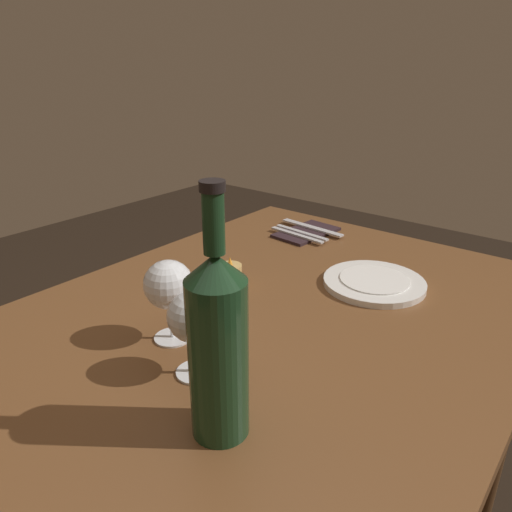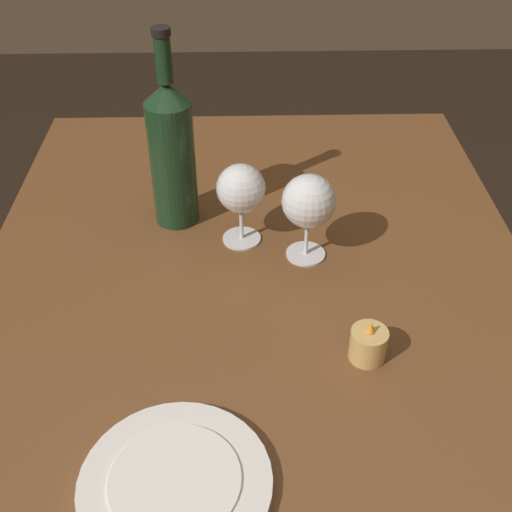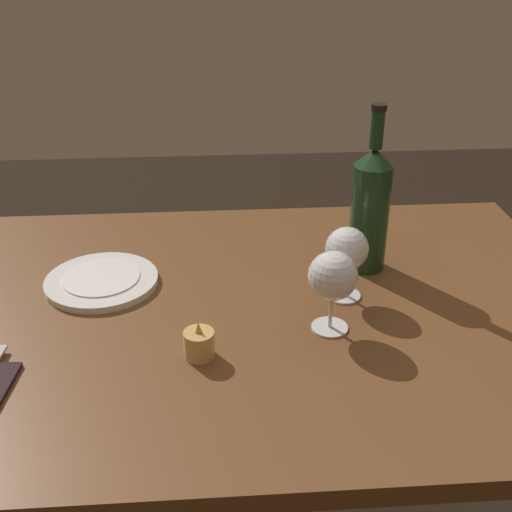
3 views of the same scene
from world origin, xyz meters
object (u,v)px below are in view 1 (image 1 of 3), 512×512
(votive_candle, at_px, (230,275))
(wine_bottle, at_px, (218,344))
(dinner_plate, at_px, (374,282))
(folded_napkin, at_px, (306,232))
(table_knife, at_px, (312,228))
(fork_outer, at_px, (297,235))
(fork_inner, at_px, (302,232))
(wine_glass_left, at_px, (193,318))
(wine_glass_right, at_px, (169,286))

(votive_candle, bearing_deg, wine_bottle, -140.23)
(dinner_plate, relative_size, folded_napkin, 1.12)
(wine_bottle, distance_m, table_knife, 0.85)
(wine_bottle, height_order, fork_outer, wine_bottle)
(wine_bottle, xyz_separation_m, fork_inner, (0.71, 0.34, -0.13))
(wine_glass_left, bearing_deg, folded_napkin, 18.57)
(wine_glass_left, distance_m, folded_napkin, 0.71)
(votive_candle, bearing_deg, table_knife, 7.05)
(dinner_plate, xyz_separation_m, fork_inner, (0.17, 0.30, 0.00))
(wine_glass_left, xyz_separation_m, fork_inner, (0.64, 0.22, -0.09))
(wine_bottle, height_order, table_knife, wine_bottle)
(votive_candle, height_order, dinner_plate, votive_candle)
(fork_outer, bearing_deg, votive_candle, -171.31)
(fork_outer, bearing_deg, wine_glass_left, -160.04)
(fork_outer, bearing_deg, dinner_plate, -115.17)
(wine_bottle, relative_size, fork_inner, 1.91)
(wine_bottle, bearing_deg, folded_napkin, 24.79)
(votive_candle, height_order, folded_napkin, votive_candle)
(votive_candle, relative_size, fork_outer, 0.37)
(dinner_plate, distance_m, fork_inner, 0.35)
(dinner_plate, distance_m, table_knife, 0.38)
(wine_glass_right, bearing_deg, wine_bottle, -117.10)
(fork_inner, relative_size, fork_outer, 1.00)
(dinner_plate, height_order, fork_outer, dinner_plate)
(fork_inner, bearing_deg, votive_candle, -171.90)
(votive_candle, bearing_deg, fork_outer, 8.69)
(votive_candle, relative_size, folded_napkin, 0.34)
(wine_bottle, bearing_deg, fork_inner, 25.55)
(wine_glass_right, xyz_separation_m, wine_bottle, (-0.11, -0.22, 0.03))
(dinner_plate, distance_m, fork_outer, 0.34)
(wine_glass_left, height_order, fork_outer, wine_glass_left)
(wine_glass_right, distance_m, wine_bottle, 0.25)
(dinner_plate, bearing_deg, votive_candle, 127.89)
(wine_bottle, height_order, folded_napkin, wine_bottle)
(wine_glass_left, relative_size, wine_glass_right, 0.96)
(wine_glass_left, xyz_separation_m, fork_outer, (0.62, 0.22, -0.09))
(wine_glass_right, xyz_separation_m, dinner_plate, (0.43, -0.19, -0.10))
(wine_glass_right, relative_size, fork_outer, 0.84)
(wine_glass_left, bearing_deg, wine_glass_right, 66.79)
(votive_candle, xyz_separation_m, table_knife, (0.42, 0.05, -0.01))
(wine_bottle, xyz_separation_m, table_knife, (0.76, 0.34, -0.13))
(wine_glass_right, relative_size, votive_candle, 2.26)
(wine_bottle, xyz_separation_m, fork_outer, (0.68, 0.34, -0.13))
(fork_outer, bearing_deg, folded_napkin, 0.00)
(wine_glass_right, relative_size, wine_bottle, 0.44)
(wine_bottle, xyz_separation_m, votive_candle, (0.35, 0.29, -0.11))
(wine_glass_right, height_order, table_knife, wine_glass_right)
(fork_inner, bearing_deg, wine_glass_left, -160.76)
(fork_inner, distance_m, fork_outer, 0.03)
(fork_outer, height_order, table_knife, same)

